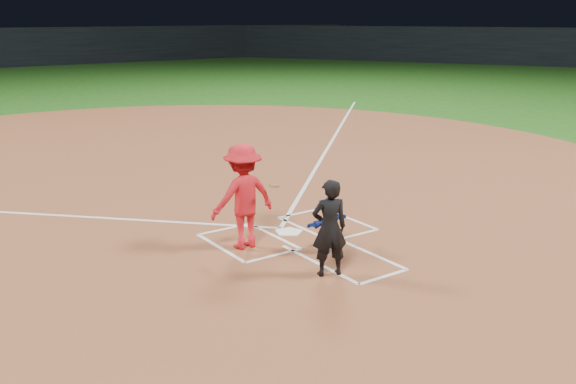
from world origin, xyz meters
TOP-DOWN VIEW (x-y plane):
  - ground at (0.00, 0.00)m, footprint 120.00×120.00m
  - home_plate_dirt at (0.00, 6.00)m, footprint 28.00×28.00m
  - stadium_wall_right at (42.00, 24.00)m, footprint 31.04×52.56m
  - home_plate at (0.00, 0.00)m, footprint 0.60×0.60m
  - catcher at (0.01, -1.33)m, footprint 1.00×0.41m
  - umpire at (-0.70, -2.18)m, footprint 0.71×0.59m
  - chalk_markings at (0.00, 5.29)m, footprint 28.35×17.32m
  - batter_at_plate at (-1.18, -0.19)m, footprint 1.56×0.85m

SIDE VIEW (x-z plane):
  - ground at x=0.00m, z-range 0.00..0.00m
  - home_plate_dirt at x=0.00m, z-range 0.00..0.01m
  - chalk_markings at x=0.00m, z-range 0.01..0.02m
  - home_plate at x=0.00m, z-range 0.01..0.03m
  - catcher at x=0.01m, z-range 0.01..1.06m
  - umpire at x=-0.70m, z-range 0.01..1.69m
  - batter_at_plate at x=-1.18m, z-range 0.01..2.00m
  - stadium_wall_right at x=42.00m, z-range 0.00..3.20m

